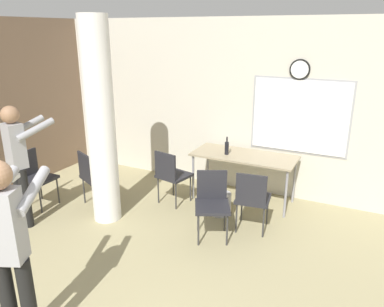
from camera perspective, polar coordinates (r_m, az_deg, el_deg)
wall_back at (r=6.19m, az=8.44°, el=6.94°), size 8.00×0.15×2.80m
support_pillar at (r=5.18m, az=-13.74°, el=4.37°), size 0.39×0.39×2.80m
folding_table at (r=5.85m, az=7.93°, el=-0.71°), size 1.60×0.69×0.77m
bottle_on_table at (r=5.79m, az=5.31°, el=0.89°), size 0.06×0.06×0.28m
waste_bin at (r=5.59m, az=4.39°, el=-7.61°), size 0.31×0.31×0.32m
chair_near_pillar at (r=5.89m, az=-14.73°, el=-3.10°), size 0.58×0.58×0.87m
chair_table_front at (r=4.88m, az=3.09°, el=-7.09°), size 0.59×0.59×0.87m
chair_table_left at (r=5.76m, az=-3.19°, el=-3.01°), size 0.52×0.52×0.87m
chair_table_right at (r=5.03m, az=9.18°, el=-6.50°), size 0.50×0.50×0.87m
chair_by_left_wall at (r=6.18m, az=-22.88°, el=-2.97°), size 0.46×0.46×0.87m
person_playing_front at (r=3.38m, az=-26.00°, el=-12.08°), size 0.55×0.68×1.70m
person_watching_back at (r=5.49m, az=-24.92°, el=-0.49°), size 0.48×0.66×1.69m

